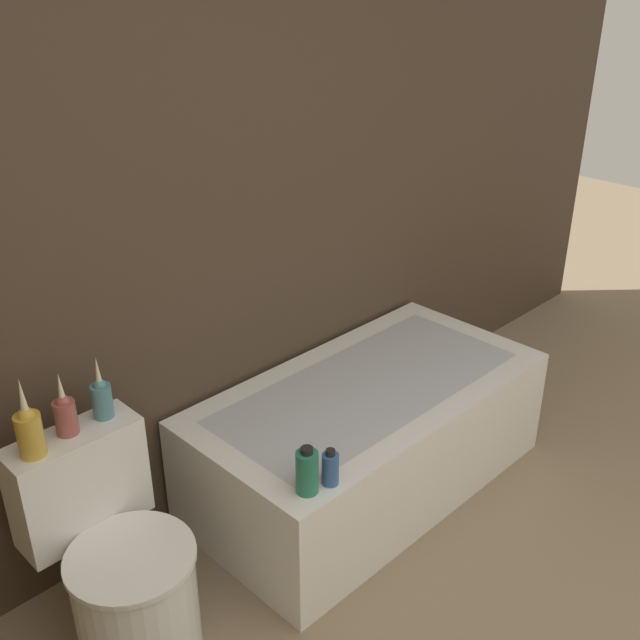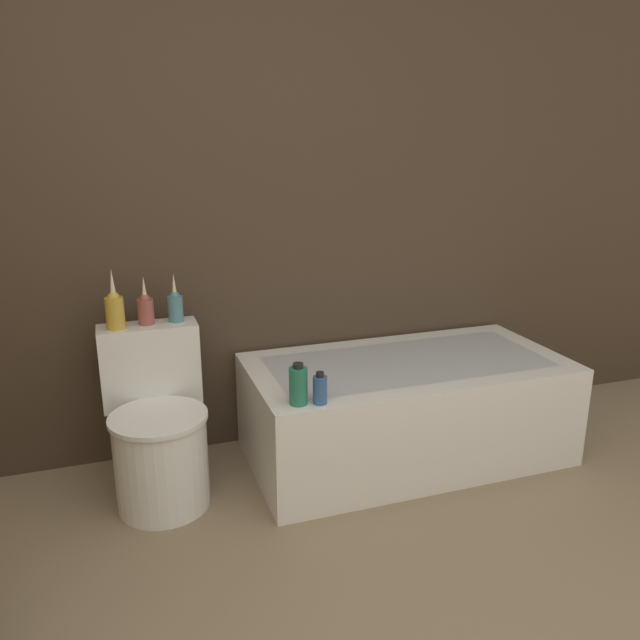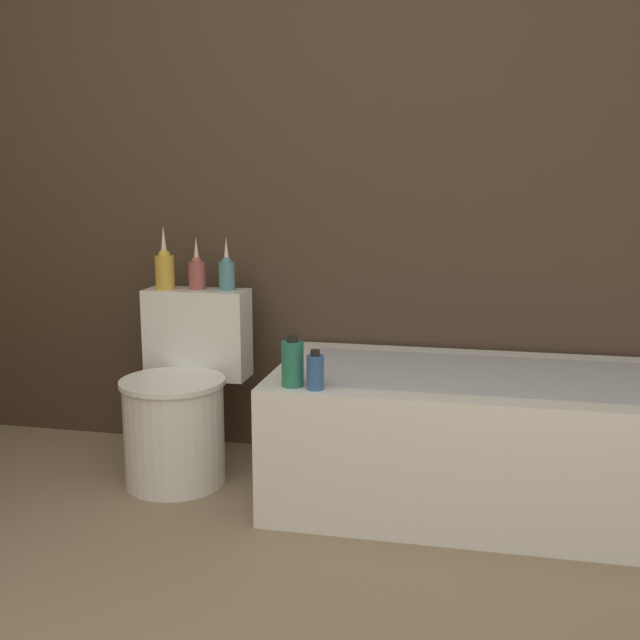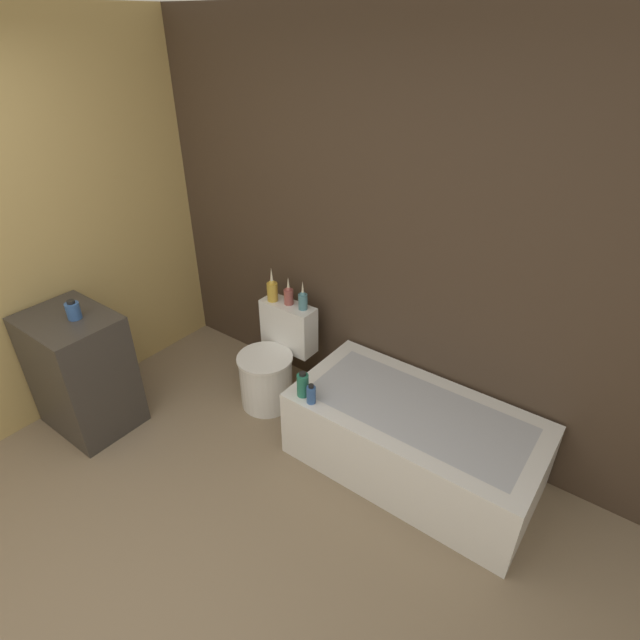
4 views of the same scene
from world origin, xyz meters
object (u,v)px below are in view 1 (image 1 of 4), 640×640
vase_silver (65,413)px  vase_bronze (101,397)px  shampoo_bottle_short (330,468)px  vase_gold (29,430)px  bathtub (367,435)px  toilet (120,568)px  shampoo_bottle_tall (307,471)px

vase_silver → vase_bronze: (0.13, 0.00, 0.00)m
vase_silver → vase_bronze: size_ratio=0.98×
vase_silver → shampoo_bottle_short: (0.62, -0.54, -0.25)m
vase_gold → vase_silver: bearing=13.5°
vase_bronze → shampoo_bottle_short: vase_bronze is taller
shampoo_bottle_short → vase_gold: bearing=145.5°
bathtub → vase_bronze: (-1.05, 0.23, 0.55)m
toilet → vase_silver: (0.00, 0.21, 0.49)m
vase_bronze → shampoo_bottle_short: (0.49, -0.55, -0.25)m
vase_silver → shampoo_bottle_short: size_ratio=1.60×
toilet → shampoo_bottle_tall: bearing=-30.1°
vase_bronze → shampoo_bottle_short: 0.78m
toilet → vase_gold: vase_gold is taller
toilet → vase_silver: 0.54m
toilet → vase_gold: 0.55m
vase_silver → vase_bronze: bearing=1.4°
vase_gold → shampoo_bottle_short: 0.95m
toilet → vase_bronze: size_ratio=3.32×
vase_bronze → shampoo_bottle_short: bearing=-48.1°
shampoo_bottle_tall → shampoo_bottle_short: (0.08, -0.02, -0.02)m
vase_gold → shampoo_bottle_tall: bearing=-36.4°
toilet → shampoo_bottle_short: (0.62, -0.34, 0.24)m
bathtub → vase_gold: size_ratio=5.74×
vase_gold → shampoo_bottle_tall: vase_gold is taller
vase_gold → vase_bronze: size_ratio=1.20×
toilet → vase_silver: vase_silver is taller
bathtub → shampoo_bottle_tall: bearing=-155.0°
shampoo_bottle_tall → shampoo_bottle_short: bearing=-16.1°
toilet → vase_silver: bearing=90.0°
vase_gold → vase_bronze: (0.26, 0.03, -0.02)m
bathtub → shampoo_bottle_tall: shampoo_bottle_tall is taller
vase_gold → shampoo_bottle_tall: size_ratio=1.52×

